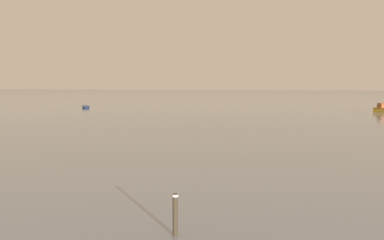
{
  "coord_description": "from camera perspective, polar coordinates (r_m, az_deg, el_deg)",
  "views": [
    {
      "loc": [
        34.24,
        -17.67,
        5.21
      ],
      "look_at": [
        15.9,
        45.39,
        0.63
      ],
      "focal_mm": 49.09,
      "sensor_mm": 36.0,
      "label": 1
    }
  ],
  "objects": [
    {
      "name": "rowboat_moored_1",
      "position": [
        113.81,
        -11.46,
        1.38
      ],
      "size": [
        3.53,
        4.43,
        0.68
      ],
      "rotation": [
        0.0,
        0.0,
        5.27
      ],
      "color": "navy",
      "rests_on": "ground"
    },
    {
      "name": "motorboat_moored_0",
      "position": [
        101.96,
        20.13,
        1.02
      ],
      "size": [
        5.27,
        6.51,
        2.41
      ],
      "rotation": [
        0.0,
        0.0,
        2.14
      ],
      "color": "gold",
      "rests_on": "ground"
    },
    {
      "name": "mooring_post_near",
      "position": [
        18.23,
        -1.84,
        -10.35
      ],
      "size": [
        0.22,
        0.22,
        1.62
      ],
      "color": "#3E3323",
      "rests_on": "ground"
    }
  ]
}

